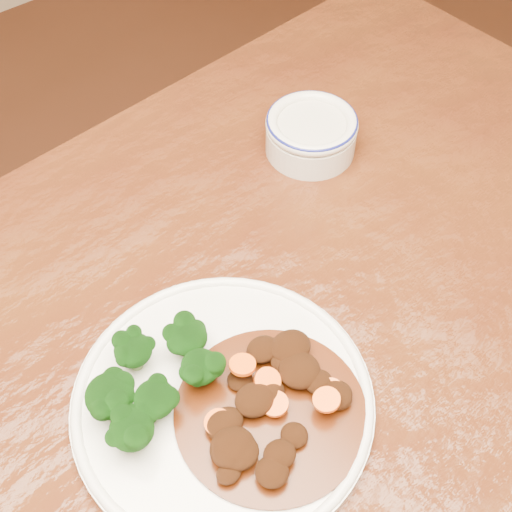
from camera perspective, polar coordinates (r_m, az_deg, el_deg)
dining_table at (r=0.80m, az=-3.62°, el=-16.36°), size 1.57×1.02×0.75m
dinner_plate at (r=0.73m, az=-2.67°, el=-11.53°), size 0.30×0.30×0.02m
broccoli_florets at (r=0.71m, az=-8.54°, el=-9.95°), size 0.14×0.11×0.05m
mince_stew at (r=0.71m, az=1.13°, el=-11.98°), size 0.19×0.19×0.03m
dip_bowl at (r=0.94m, az=4.44°, el=9.83°), size 0.12×0.12×0.05m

